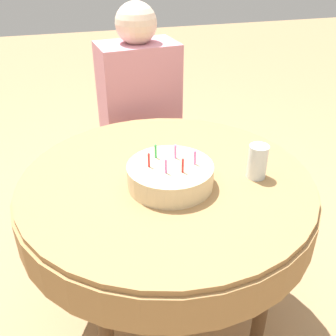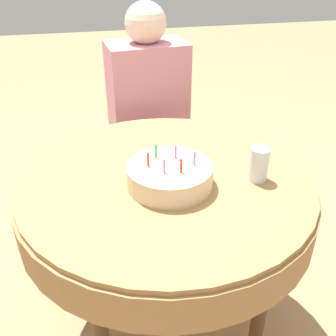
{
  "view_description": "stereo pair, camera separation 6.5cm",
  "coord_description": "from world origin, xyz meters",
  "px_view_note": "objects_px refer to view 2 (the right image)",
  "views": [
    {
      "loc": [
        -0.31,
        -1.11,
        1.45
      ],
      "look_at": [
        0.0,
        -0.01,
        0.77
      ],
      "focal_mm": 42.0,
      "sensor_mm": 36.0,
      "label": 1
    },
    {
      "loc": [
        -0.24,
        -1.12,
        1.45
      ],
      "look_at": [
        0.0,
        -0.01,
        0.77
      ],
      "focal_mm": 42.0,
      "sensor_mm": 36.0,
      "label": 2
    }
  ],
  "objects_px": {
    "birthday_cake": "(171,175)",
    "drinking_glass": "(259,164)",
    "chair": "(146,135)",
    "person": "(149,101)"
  },
  "relations": [
    {
      "from": "chair",
      "to": "drinking_glass",
      "type": "xyz_separation_m",
      "value": [
        0.24,
        -0.9,
        0.3
      ]
    },
    {
      "from": "person",
      "to": "drinking_glass",
      "type": "distance_m",
      "value": 0.85
    },
    {
      "from": "birthday_cake",
      "to": "chair",
      "type": "bearing_deg",
      "value": 86.29
    },
    {
      "from": "person",
      "to": "birthday_cake",
      "type": "xyz_separation_m",
      "value": [
        -0.06,
        -0.79,
        0.05
      ]
    },
    {
      "from": "birthday_cake",
      "to": "drinking_glass",
      "type": "xyz_separation_m",
      "value": [
        0.3,
        -0.03,
        0.02
      ]
    },
    {
      "from": "birthday_cake",
      "to": "drinking_glass",
      "type": "distance_m",
      "value": 0.3
    },
    {
      "from": "chair",
      "to": "person",
      "type": "distance_m",
      "value": 0.25
    },
    {
      "from": "birthday_cake",
      "to": "drinking_glass",
      "type": "relative_size",
      "value": 2.39
    },
    {
      "from": "birthday_cake",
      "to": "drinking_glass",
      "type": "bearing_deg",
      "value": -5.91
    },
    {
      "from": "drinking_glass",
      "to": "birthday_cake",
      "type": "bearing_deg",
      "value": 174.09
    }
  ]
}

